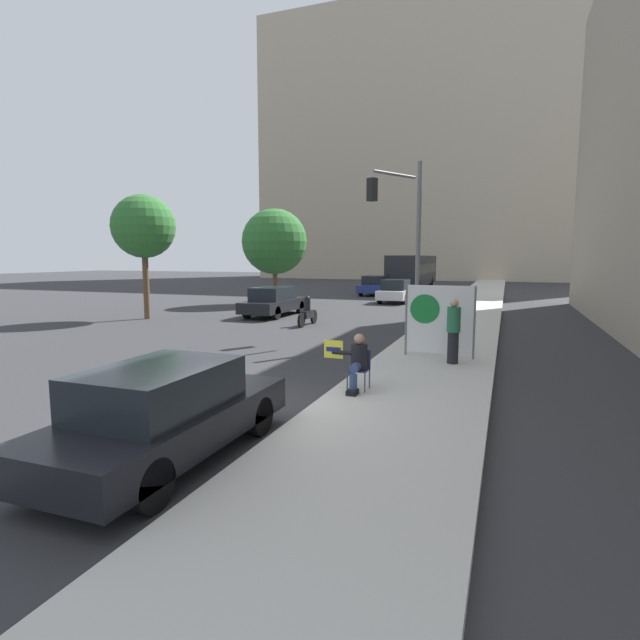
{
  "coord_description": "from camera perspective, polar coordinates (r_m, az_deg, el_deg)",
  "views": [
    {
      "loc": [
        4.88,
        -7.9,
        2.89
      ],
      "look_at": [
        0.78,
        3.04,
        1.42
      ],
      "focal_mm": 28.0,
      "sensor_mm": 36.0,
      "label": 1
    }
  ],
  "objects": [
    {
      "name": "traffic_light_pole",
      "position": [
        18.26,
        9.19,
        10.97
      ],
      "size": [
        2.22,
        1.99,
        5.94
      ],
      "color": "slate",
      "rests_on": "sidewalk_curb"
    },
    {
      "name": "parked_car_curbside",
      "position": [
        7.52,
        -17.29,
        -10.09
      ],
      "size": [
        1.74,
        4.27,
        1.4
      ],
      "color": "black",
      "rests_on": "ground_plane"
    },
    {
      "name": "car_on_road_distant",
      "position": [
        38.87,
        6.42,
        3.96
      ],
      "size": [
        1.86,
        4.69,
        1.5
      ],
      "color": "navy",
      "rests_on": "ground_plane"
    },
    {
      "name": "street_tree_midblock",
      "position": [
        31.21,
        -5.22,
        8.91
      ],
      "size": [
        4.02,
        4.02,
        5.87
      ],
      "color": "brown",
      "rests_on": "ground_plane"
    },
    {
      "name": "car_on_road_nearest",
      "position": [
        24.86,
        -5.27,
        2.13
      ],
      "size": [
        1.75,
        4.66,
        1.44
      ],
      "color": "black",
      "rests_on": "ground_plane"
    },
    {
      "name": "sidewalk_curb",
      "position": [
        23.14,
        16.05,
        -0.06
      ],
      "size": [
        3.13,
        90.0,
        0.18
      ],
      "primitive_type": "cube",
      "color": "beige",
      "rests_on": "ground_plane"
    },
    {
      "name": "protest_banner",
      "position": [
        13.94,
        13.43,
        0.06
      ],
      "size": [
        1.88,
        0.06,
        1.96
      ],
      "color": "slate",
      "rests_on": "sidewalk_curb"
    },
    {
      "name": "jogger_on_sidewalk",
      "position": [
        13.19,
        15.01,
        -1.18
      ],
      "size": [
        0.34,
        0.34,
        1.67
      ],
      "rotation": [
        0.0,
        0.0,
        3.71
      ],
      "color": "black",
      "rests_on": "sidewalk_curb"
    },
    {
      "name": "motorcycle_on_road",
      "position": [
        21.24,
        -1.43,
        0.83
      ],
      "size": [
        0.28,
        2.03,
        1.28
      ],
      "color": "black",
      "rests_on": "ground_plane"
    },
    {
      "name": "seated_protester",
      "position": [
        10.25,
        4.24,
        -4.67
      ],
      "size": [
        0.94,
        0.77,
        1.16
      ],
      "rotation": [
        0.0,
        0.0,
        0.03
      ],
      "color": "#474C56",
      "rests_on": "sidewalk_curb"
    },
    {
      "name": "car_on_road_midblock",
      "position": [
        32.48,
        8.66,
        3.28
      ],
      "size": [
        1.73,
        4.11,
        1.49
      ],
      "color": "white",
      "rests_on": "ground_plane"
    },
    {
      "name": "street_tree_near_curb",
      "position": [
        24.91,
        -19.51,
        9.99
      ],
      "size": [
        2.93,
        2.93,
        5.78
      ],
      "color": "brown",
      "rests_on": "ground_plane"
    },
    {
      "name": "ground_plane",
      "position": [
        9.73,
        -10.8,
        -10.24
      ],
      "size": [
        160.0,
        160.0,
        0.0
      ],
      "primitive_type": "plane",
      "color": "#303033"
    },
    {
      "name": "building_backdrop_far",
      "position": [
        71.36,
        15.41,
        18.71
      ],
      "size": [
        52.0,
        12.0,
        34.94
      ],
      "color": "tan",
      "rests_on": "ground_plane"
    },
    {
      "name": "city_bus_on_road",
      "position": [
        46.33,
        10.58,
        5.65
      ],
      "size": [
        2.54,
        12.16,
        3.05
      ],
      "color": "#232328",
      "rests_on": "ground_plane"
    }
  ]
}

